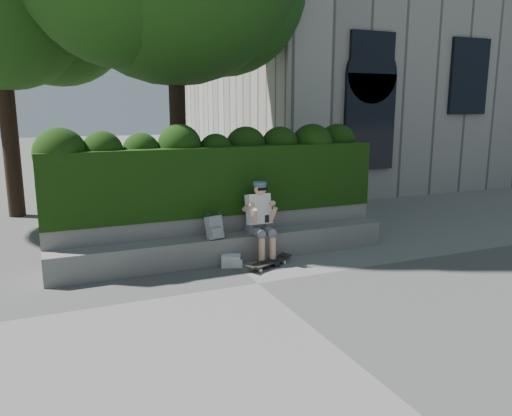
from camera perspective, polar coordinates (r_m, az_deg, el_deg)
name	(u,v)px	position (r m, az deg, el deg)	size (l,w,h in m)	color
ground	(258,283)	(7.67, 0.21, -8.60)	(80.00, 80.00, 0.00)	slate
bench_ledge	(229,248)	(8.71, -3.08, -4.58)	(6.00, 0.45, 0.45)	gray
planter_wall	(220,233)	(9.10, -4.13, -2.90)	(6.00, 0.50, 0.75)	gray
hedge	(215,179)	(9.11, -4.68, 3.37)	(6.00, 1.00, 1.20)	black
person	(260,218)	(8.59, 0.46, -1.15)	(0.40, 0.76, 1.38)	slate
skateboard	(269,263)	(8.40, 1.47, -6.25)	(0.87, 0.54, 0.09)	black
backpack_plaid	(214,227)	(8.41, -4.79, -2.23)	(0.26, 0.14, 0.39)	#ACADB1
backpack_ground	(231,261)	(8.41, -2.87, -6.04)	(0.31, 0.22, 0.20)	beige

